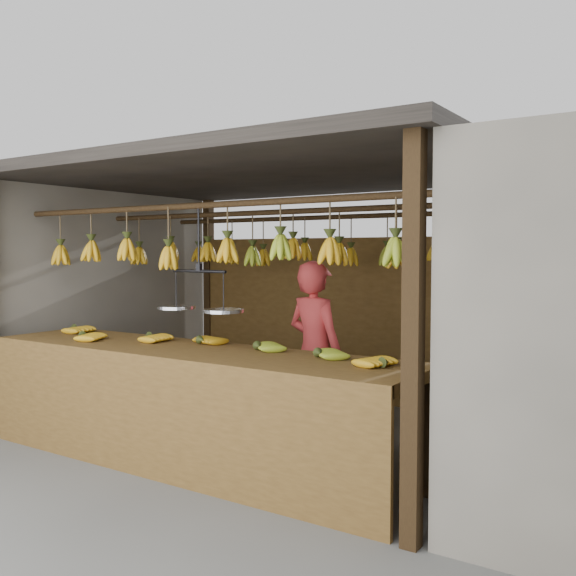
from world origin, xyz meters
The scene contains 8 objects.
ground centered at (0.00, 0.00, 0.00)m, with size 80.00×80.00×0.00m, color #5B5B57.
stall centered at (0.00, 0.33, 1.97)m, with size 4.30×3.30×2.40m.
neighbor_left centered at (-3.60, 0.00, 1.15)m, with size 3.00×3.00×2.30m, color slate.
counter centered at (0.03, -1.23, 0.71)m, with size 3.72×0.85×0.96m.
hanging_bananas centered at (0.00, 0.01, 1.63)m, with size 3.64×2.23×0.39m.
balance_scale centered at (0.02, -1.00, 1.23)m, with size 0.82×0.33×0.82m.
vendor centered at (0.51, -0.06, 0.78)m, with size 0.57×0.37×1.56m, color #BF3333.
bag_bundles centered at (1.94, 1.35, 1.00)m, with size 0.08×0.26×1.15m.
Camera 1 is at (3.34, -4.78, 1.64)m, focal length 40.00 mm.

